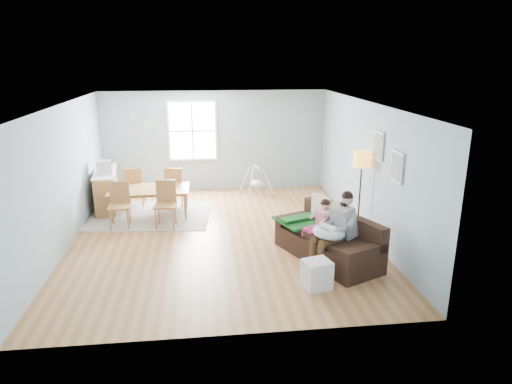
{
  "coord_description": "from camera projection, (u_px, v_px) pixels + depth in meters",
  "views": [
    {
      "loc": [
        -0.33,
        -8.79,
        3.58
      ],
      "look_at": [
        0.68,
        -0.24,
        1.0
      ],
      "focal_mm": 32.0,
      "sensor_mm": 36.0,
      "label": 1
    }
  ],
  "objects": [
    {
      "name": "infant",
      "position": [
        328.0,
        228.0,
        7.85
      ],
      "size": [
        0.28,
        0.35,
        0.14
      ],
      "color": "white",
      "rests_on": "nursing_pillow"
    },
    {
      "name": "counter",
      "position": [
        106.0,
        189.0,
        11.07
      ],
      "size": [
        0.69,
        1.71,
        0.93
      ],
      "color": "brown",
      "rests_on": "room"
    },
    {
      "name": "pictures",
      "position": [
        387.0,
        156.0,
        8.23
      ],
      "size": [
        0.05,
        1.34,
        0.74
      ],
      "color": "white",
      "rests_on": "room"
    },
    {
      "name": "green_throw",
      "position": [
        304.0,
        220.0,
        8.8
      ],
      "size": [
        1.19,
        1.12,
        0.04
      ],
      "primitive_type": "cube",
      "rotation": [
        0.0,
        0.0,
        0.37
      ],
      "color": "#124F1E",
      "rests_on": "sofa"
    },
    {
      "name": "nursing_pillow",
      "position": [
        329.0,
        232.0,
        7.84
      ],
      "size": [
        0.79,
        0.78,
        0.23
      ],
      "primitive_type": "torus",
      "rotation": [
        0.0,
        0.14,
        0.55
      ],
      "color": "#C8DEFA",
      "rests_on": "father"
    },
    {
      "name": "dining_table",
      "position": [
        150.0,
        202.0,
        10.56
      ],
      "size": [
        1.84,
        1.04,
        0.64
      ],
      "primitive_type": "imported",
      "rotation": [
        0.0,
        0.0,
        0.01
      ],
      "color": "brown",
      "rests_on": "rug"
    },
    {
      "name": "toddler",
      "position": [
        320.0,
        218.0,
        8.34
      ],
      "size": [
        0.58,
        0.46,
        0.87
      ],
      "color": "silver",
      "rests_on": "sofa"
    },
    {
      "name": "storage_cube",
      "position": [
        316.0,
        274.0,
        7.28
      ],
      "size": [
        0.5,
        0.46,
        0.46
      ],
      "color": "silver",
      "rests_on": "room"
    },
    {
      "name": "window",
      "position": [
        192.0,
        131.0,
        12.18
      ],
      "size": [
        1.32,
        0.08,
        1.62
      ],
      "color": "white",
      "rests_on": "room"
    },
    {
      "name": "chair_sw",
      "position": [
        119.0,
        201.0,
        9.83
      ],
      "size": [
        0.47,
        0.47,
        0.99
      ],
      "color": "#A46438",
      "rests_on": "rug"
    },
    {
      "name": "rug",
      "position": [
        151.0,
        215.0,
        10.65
      ],
      "size": [
        2.91,
        2.32,
        0.01
      ],
      "primitive_type": "cube",
      "rotation": [
        0.0,
        0.0,
        -0.09
      ],
      "color": "gray",
      "rests_on": "room"
    },
    {
      "name": "floor_lamp",
      "position": [
        362.0,
        166.0,
        9.08
      ],
      "size": [
        0.36,
        0.36,
        1.77
      ],
      "color": "black",
      "rests_on": "room"
    },
    {
      "name": "sofa",
      "position": [
        330.0,
        243.0,
        8.34
      ],
      "size": [
        1.69,
        2.28,
        0.85
      ],
      "color": "black",
      "rests_on": "room"
    },
    {
      "name": "monitor",
      "position": [
        104.0,
        167.0,
        10.61
      ],
      "size": [
        0.4,
        0.38,
        0.31
      ],
      "color": "silver",
      "rests_on": "counter"
    },
    {
      "name": "room",
      "position": [
        219.0,
        119.0,
        8.73
      ],
      "size": [
        8.4,
        9.4,
        3.9
      ],
      "color": "#8E5E32"
    },
    {
      "name": "chair_se",
      "position": [
        166.0,
        200.0,
        9.85
      ],
      "size": [
        0.49,
        0.49,
        1.01
      ],
      "color": "#A46438",
      "rests_on": "rug"
    },
    {
      "name": "baby_swing",
      "position": [
        256.0,
        183.0,
        12.04
      ],
      "size": [
        0.92,
        0.94,
        0.79
      ],
      "color": "silver",
      "rests_on": "room"
    },
    {
      "name": "chair_nw",
      "position": [
        135.0,
        184.0,
        11.12
      ],
      "size": [
        0.45,
        0.45,
        0.99
      ],
      "color": "#A46438",
      "rests_on": "rug"
    },
    {
      "name": "chair_ne",
      "position": [
        175.0,
        184.0,
        11.14
      ],
      "size": [
        0.52,
        0.52,
        1.0
      ],
      "color": "#A46438",
      "rests_on": "rug"
    },
    {
      "name": "father",
      "position": [
        336.0,
        227.0,
        7.9
      ],
      "size": [
        1.0,
        0.73,
        1.35
      ],
      "color": "gray",
      "rests_on": "sofa"
    },
    {
      "name": "beige_pillow",
      "position": [
        321.0,
        208.0,
        8.76
      ],
      "size": [
        0.29,
        0.51,
        0.49
      ],
      "primitive_type": "cube",
      "rotation": [
        0.0,
        0.0,
        0.33
      ],
      "color": "beige",
      "rests_on": "sofa"
    },
    {
      "name": "wall_plates",
      "position": [
        138.0,
        125.0,
        11.98
      ],
      "size": [
        0.67,
        0.02,
        0.66
      ],
      "color": "#92A9B0",
      "rests_on": "room"
    }
  ]
}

